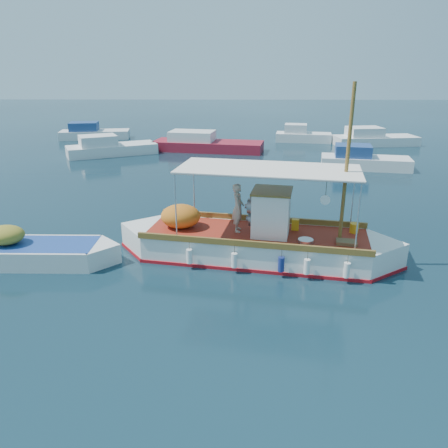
{
  "coord_description": "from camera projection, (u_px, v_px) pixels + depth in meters",
  "views": [
    {
      "loc": [
        -0.19,
        -14.54,
        6.74
      ],
      "look_at": [
        -0.42,
        0.0,
        1.44
      ],
      "focal_mm": 35.0,
      "sensor_mm": 36.0,
      "label": 1
    }
  ],
  "objects": [
    {
      "name": "bg_boat_ne",
      "position": [
        363.0,
        161.0,
        30.17
      ],
      "size": [
        6.25,
        3.26,
        1.8
      ],
      "rotation": [
        0.0,
        0.0,
        -0.19
      ],
      "color": "silver",
      "rests_on": "ground"
    },
    {
      "name": "bg_boat_n",
      "position": [
        205.0,
        145.0,
        36.43
      ],
      "size": [
        9.4,
        4.35,
        1.8
      ],
      "rotation": [
        0.0,
        0.0,
        -0.18
      ],
      "color": "maroon",
      "rests_on": "ground"
    },
    {
      "name": "dinghy",
      "position": [
        29.0,
        254.0,
        15.75
      ],
      "size": [
        6.56,
        1.85,
        1.6
      ],
      "rotation": [
        0.0,
        0.0,
        -0.0
      ],
      "color": "white",
      "rests_on": "ground"
    },
    {
      "name": "bg_boat_far_w",
      "position": [
        93.0,
        134.0,
        42.37
      ],
      "size": [
        6.77,
        3.24,
        1.8
      ],
      "rotation": [
        0.0,
        0.0,
        0.15
      ],
      "color": "silver",
      "rests_on": "ground"
    },
    {
      "name": "bg_boat_nw",
      "position": [
        109.0,
        149.0,
        34.67
      ],
      "size": [
        7.25,
        5.12,
        1.8
      ],
      "rotation": [
        0.0,
        0.0,
        0.44
      ],
      "color": "silver",
      "rests_on": "ground"
    },
    {
      "name": "ground",
      "position": [
        235.0,
        261.0,
        15.97
      ],
      "size": [
        160.0,
        160.0,
        0.0
      ],
      "primitive_type": "plane",
      "color": "black",
      "rests_on": "ground"
    },
    {
      "name": "bg_boat_far_n",
      "position": [
        302.0,
        136.0,
        40.8
      ],
      "size": [
        5.31,
        2.79,
        1.8
      ],
      "rotation": [
        0.0,
        0.0,
        -0.16
      ],
      "color": "silver",
      "rests_on": "ground"
    },
    {
      "name": "fishing_caique",
      "position": [
        254.0,
        243.0,
        16.13
      ],
      "size": [
        10.44,
        4.32,
        6.48
      ],
      "rotation": [
        0.0,
        0.0,
        -0.19
      ],
      "color": "white",
      "rests_on": "ground"
    },
    {
      "name": "bg_boat_e",
      "position": [
        373.0,
        140.0,
        38.97
      ],
      "size": [
        7.49,
        3.44,
        1.8
      ],
      "rotation": [
        0.0,
        0.0,
        0.12
      ],
      "color": "silver",
      "rests_on": "ground"
    }
  ]
}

